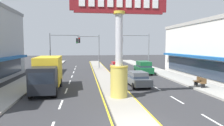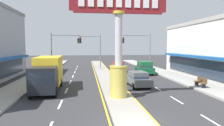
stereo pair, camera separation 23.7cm
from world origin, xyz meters
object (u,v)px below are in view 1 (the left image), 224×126
Objects in this scene: box_truck_near_right_lane at (48,72)px; suv_mid_left_lane at (143,67)px; pedestrian_near_kerb at (36,71)px; sedan_far_right_lane at (137,79)px; sedan_near_left_lane at (117,66)px; district_sign at (119,48)px; street_bench at (200,82)px; traffic_light_left_side at (61,45)px; traffic_light_right_side at (139,45)px; traffic_light_median_far at (91,46)px.

suv_mid_left_lane is (12.14, 9.42, -0.71)m from box_truck_near_right_lane.
suv_mid_left_lane is at bearing 14.50° from pedestrian_near_kerb.
sedan_far_right_lane is 0.94× the size of suv_mid_left_lane.
box_truck_near_right_lane is 16.54m from sedan_near_left_lane.
district_sign reaches higher than pedestrian_near_kerb.
sedan_far_right_lane is at bearing 161.68° from street_bench.
traffic_light_left_side and traffic_light_right_side have the same top height.
traffic_light_right_side is 15.01m from street_bench.
district_sign is 1.30× the size of traffic_light_median_far.
traffic_light_median_far is 6.45m from sedan_near_left_lane.
district_sign reaches higher than suv_mid_left_lane.
sedan_far_right_lane is (2.74, 4.55, -3.20)m from district_sign.
pedestrian_near_kerb is at bearing 131.83° from district_sign.
traffic_light_left_side is 0.89× the size of box_truck_near_right_lane.
sedan_far_right_lane is at bearing -23.70° from pedestrian_near_kerb.
box_truck_near_right_lane is (-6.10, 3.81, -2.29)m from district_sign.
traffic_light_median_far is 17.56m from sedan_far_right_lane.
box_truck_near_right_lane is (-12.43, -13.21, -2.55)m from traffic_light_right_side.
traffic_light_median_far is 3.87× the size of street_bench.
pedestrian_near_kerb is (-6.99, -11.77, -3.01)m from traffic_light_median_far.
pedestrian_near_kerb is (-11.22, 4.93, 0.40)m from sedan_far_right_lane.
pedestrian_near_kerb is (-14.52, -3.75, 0.20)m from suv_mid_left_lane.
traffic_light_left_side and traffic_light_median_far have the same top height.
street_bench is at bearing -81.19° from traffic_light_right_side.
sedan_near_left_lane is (-3.59, 0.74, -3.46)m from traffic_light_right_side.
traffic_light_left_side reaches higher than street_bench.
traffic_light_right_side is (6.32, 17.02, 0.26)m from district_sign.
traffic_light_right_side is 0.89× the size of box_truck_near_right_lane.
traffic_light_right_side is at bearing 73.98° from sedan_far_right_lane.
pedestrian_near_kerb is at bearing -104.84° from traffic_light_left_side.
pedestrian_near_kerb reaches higher than sedan_near_left_lane.
district_sign is at bearing -70.25° from traffic_light_left_side.
suv_mid_left_lane is (3.29, 8.68, 0.20)m from sedan_far_right_lane.
pedestrian_near_kerb is (-2.16, -8.14, -3.06)m from traffic_light_left_side.
traffic_light_left_side reaches higher than suv_mid_left_lane.
traffic_light_median_far reaches higher than box_truck_near_right_lane.
district_sign is at bearing -98.76° from sedan_near_left_lane.
traffic_light_right_side is 1.41× the size of sedan_far_right_lane.
district_sign is 1.84× the size of sedan_far_right_lane.
traffic_light_median_far is (-7.81, 4.22, -0.05)m from traffic_light_right_side.
box_truck_near_right_lane is 1.62× the size of sedan_near_left_lane.
district_sign is at bearing -121.09° from sedan_far_right_lane.
traffic_light_left_side is 1.33× the size of suv_mid_left_lane.
traffic_light_right_side and traffic_light_median_far have the same top height.
sedan_near_left_lane is 5.61m from suv_mid_left_lane.
traffic_light_median_far is at bearing 151.60° from traffic_light_right_side.
traffic_light_median_far is 1.33× the size of suv_mid_left_lane.
sedan_far_right_lane is at bearing 58.91° from district_sign.
district_sign is 1.87× the size of sedan_near_left_lane.
district_sign is 21.29m from traffic_light_median_far.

